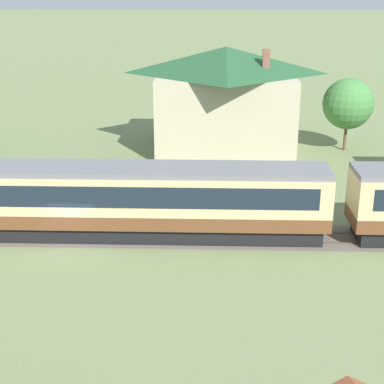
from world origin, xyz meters
name	(u,v)px	position (x,y,z in m)	size (l,w,h in m)	color
ground_plane	(74,244)	(0.00, 0.00, 0.00)	(600.00, 600.00, 0.00)	#707F51
passenger_train	(163,198)	(4.93, 1.24, 2.30)	(59.89, 3.13, 4.14)	brown
railway_track	(275,237)	(11.34, 1.24, 0.01)	(112.29, 3.60, 0.04)	#665B51
station_house_dark_green_roof	(225,97)	(8.75, 20.23, 4.50)	(12.22, 10.46, 8.72)	#BCB293
yard_tree_2	(348,104)	(19.17, 20.11, 4.03)	(4.30, 4.30, 6.19)	brown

